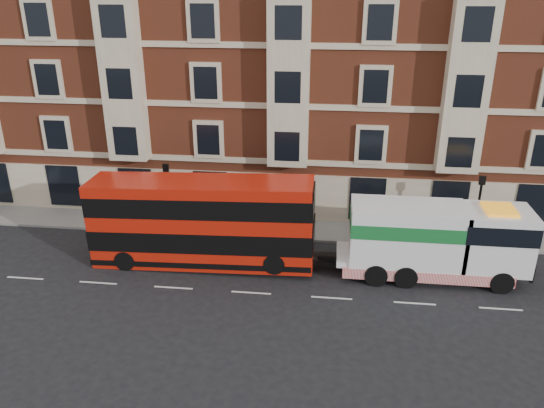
{
  "coord_description": "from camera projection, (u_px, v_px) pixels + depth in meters",
  "views": [
    {
      "loc": [
        3.73,
        -22.43,
        14.28
      ],
      "look_at": [
        0.57,
        4.0,
        3.18
      ],
      "focal_mm": 35.0,
      "sensor_mm": 36.0,
      "label": 1
    }
  ],
  "objects": [
    {
      "name": "double_decker_bus",
      "position": [
        202.0,
        221.0,
        28.3
      ],
      "size": [
        11.92,
        2.74,
        4.83
      ],
      "color": "red",
      "rests_on": "ground"
    },
    {
      "name": "tow_truck",
      "position": [
        432.0,
        240.0,
        27.15
      ],
      "size": [
        9.55,
        2.82,
        3.98
      ],
      "color": "white",
      "rests_on": "ground"
    },
    {
      "name": "sidewalk",
      "position": [
        270.0,
        228.0,
        33.3
      ],
      "size": [
        90.0,
        3.0,
        0.15
      ],
      "primitive_type": "cube",
      "color": "slate",
      "rests_on": "ground"
    },
    {
      "name": "ground",
      "position": [
        251.0,
        293.0,
        26.46
      ],
      "size": [
        120.0,
        120.0,
        0.0
      ],
      "primitive_type": "plane",
      "color": "black",
      "rests_on": "ground"
    },
    {
      "name": "lamp_post_west",
      "position": [
        168.0,
        193.0,
        31.77
      ],
      "size": [
        0.35,
        0.15,
        4.35
      ],
      "color": "black",
      "rests_on": "sidewalk"
    },
    {
      "name": "lamp_post_east",
      "position": [
        478.0,
        207.0,
        29.79
      ],
      "size": [
        0.35,
        0.15,
        4.35
      ],
      "color": "black",
      "rests_on": "sidewalk"
    },
    {
      "name": "pedestrian",
      "position": [
        145.0,
        214.0,
        33.2
      ],
      "size": [
        0.67,
        0.58,
        1.53
      ],
      "primitive_type": "imported",
      "rotation": [
        0.0,
        0.0,
        -0.47
      ],
      "color": "black",
      "rests_on": "sidewalk"
    },
    {
      "name": "victorian_terrace",
      "position": [
        290.0,
        50.0,
        36.28
      ],
      "size": [
        45.0,
        12.0,
        20.4
      ],
      "color": "brown",
      "rests_on": "ground"
    }
  ]
}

